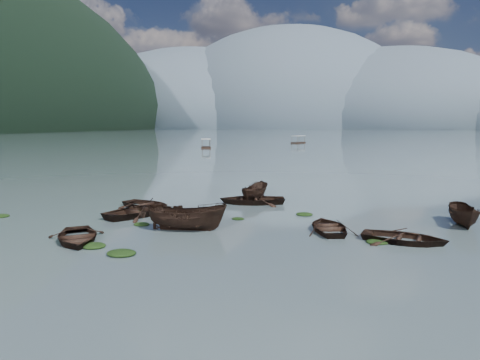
% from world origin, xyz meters
% --- Properties ---
extents(ground_plane, '(2400.00, 2400.00, 0.00)m').
position_xyz_m(ground_plane, '(0.00, 0.00, 0.00)').
color(ground_plane, '#506064').
extents(haze_mtn_a, '(520.00, 520.00, 280.00)m').
position_xyz_m(haze_mtn_a, '(-260.00, 900.00, 0.00)').
color(haze_mtn_a, '#475666').
rests_on(haze_mtn_a, ground).
extents(haze_mtn_b, '(520.00, 520.00, 340.00)m').
position_xyz_m(haze_mtn_b, '(-60.00, 900.00, 0.00)').
color(haze_mtn_b, '#475666').
rests_on(haze_mtn_b, ground).
extents(haze_mtn_c, '(520.00, 520.00, 260.00)m').
position_xyz_m(haze_mtn_c, '(140.00, 900.00, 0.00)').
color(haze_mtn_c, '#475666').
rests_on(haze_mtn_c, ground).
extents(rowboat_0, '(4.62, 4.99, 0.84)m').
position_xyz_m(rowboat_0, '(-6.46, 2.08, 0.00)').
color(rowboat_0, black).
rests_on(rowboat_0, ground).
extents(rowboat_1, '(5.33, 5.83, 0.99)m').
position_xyz_m(rowboat_1, '(-5.95, 8.52, 0.00)').
color(rowboat_1, black).
rests_on(rowboat_1, ground).
extents(rowboat_2, '(4.56, 1.90, 1.73)m').
position_xyz_m(rowboat_2, '(-1.74, 5.30, 0.00)').
color(rowboat_2, black).
rests_on(rowboat_2, ground).
extents(rowboat_3, '(3.46, 4.32, 0.80)m').
position_xyz_m(rowboat_3, '(5.97, 6.66, 0.00)').
color(rowboat_3, black).
rests_on(rowboat_3, ground).
extents(rowboat_4, '(4.73, 3.94, 0.84)m').
position_xyz_m(rowboat_4, '(9.60, 4.87, 0.00)').
color(rowboat_4, black).
rests_on(rowboat_4, ground).
extents(rowboat_5, '(1.75, 3.87, 1.45)m').
position_xyz_m(rowboat_5, '(13.72, 9.39, 0.00)').
color(rowboat_5, black).
rests_on(rowboat_5, ground).
extents(rowboat_6, '(4.99, 4.43, 0.85)m').
position_xyz_m(rowboat_6, '(-6.50, 11.04, 0.00)').
color(rowboat_6, black).
rests_on(rowboat_6, ground).
extents(rowboat_7, '(5.37, 4.29, 0.99)m').
position_xyz_m(rowboat_7, '(0.52, 14.05, 0.00)').
color(rowboat_7, black).
rests_on(rowboat_7, ground).
extents(rowboat_8, '(2.21, 4.03, 1.47)m').
position_xyz_m(rowboat_8, '(0.48, 15.72, 0.00)').
color(rowboat_8, black).
rests_on(rowboat_8, ground).
extents(weed_clump_0, '(1.23, 1.00, 0.27)m').
position_xyz_m(weed_clump_0, '(-5.13, 1.26, 0.00)').
color(weed_clump_0, black).
rests_on(weed_clump_0, ground).
extents(weed_clump_1, '(0.95, 0.76, 0.21)m').
position_xyz_m(weed_clump_1, '(-4.72, 5.98, 0.00)').
color(weed_clump_1, black).
rests_on(weed_clump_1, ground).
extents(weed_clump_2, '(1.34, 1.07, 0.29)m').
position_xyz_m(weed_clump_2, '(-3.25, 0.37, 0.00)').
color(weed_clump_2, black).
rests_on(weed_clump_2, ground).
extents(weed_clump_3, '(0.79, 0.66, 0.17)m').
position_xyz_m(weed_clump_3, '(0.51, 8.53, 0.00)').
color(weed_clump_3, black).
rests_on(weed_clump_3, ground).
extents(weed_clump_4, '(1.09, 0.86, 0.23)m').
position_xyz_m(weed_clump_4, '(8.28, 4.49, 0.00)').
color(weed_clump_4, black).
rests_on(weed_clump_4, ground).
extents(weed_clump_5, '(1.13, 0.91, 0.24)m').
position_xyz_m(weed_clump_5, '(-14.42, 6.47, 0.00)').
color(weed_clump_5, black).
rests_on(weed_clump_5, ground).
extents(weed_clump_6, '(0.90, 0.75, 0.19)m').
position_xyz_m(weed_clump_6, '(-6.71, 9.34, 0.00)').
color(weed_clump_6, black).
rests_on(weed_clump_6, ground).
extents(weed_clump_7, '(1.08, 0.86, 0.24)m').
position_xyz_m(weed_clump_7, '(4.51, 10.50, 0.00)').
color(weed_clump_7, black).
rests_on(weed_clump_7, ground).
extents(pontoon_left, '(3.91, 6.34, 2.26)m').
position_xyz_m(pontoon_left, '(-23.11, 89.18, 0.00)').
color(pontoon_left, black).
rests_on(pontoon_left, ground).
extents(pontoon_centre, '(4.74, 6.60, 2.34)m').
position_xyz_m(pontoon_centre, '(-1.35, 124.41, 0.00)').
color(pontoon_centre, black).
rests_on(pontoon_centre, ground).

